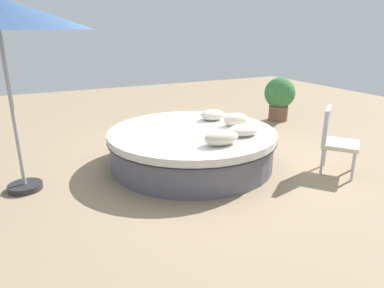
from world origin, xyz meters
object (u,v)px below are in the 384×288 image
at_px(throw_pillow_2, 235,119).
at_px(throw_pillow_0, 221,138).
at_px(throw_pillow_1, 243,130).
at_px(patio_chair, 334,136).
at_px(planter, 279,96).
at_px(round_bed, 192,147).
at_px(throw_pillow_3, 212,115).

bearing_deg(throw_pillow_2, throw_pillow_0, 46.42).
distance_m(throw_pillow_1, patio_chair, 1.35).
bearing_deg(planter, patio_chair, 65.11).
relative_size(throw_pillow_1, patio_chair, 0.52).
bearing_deg(round_bed, throw_pillow_0, 93.34).
bearing_deg(throw_pillow_1, throw_pillow_3, -92.37).
relative_size(throw_pillow_2, planter, 0.43).
relative_size(round_bed, planter, 2.61).
xyz_separation_m(throw_pillow_0, throw_pillow_2, (-0.70, -0.74, 0.00)).
xyz_separation_m(throw_pillow_2, planter, (-2.31, -1.69, -0.10)).
bearing_deg(patio_chair, throw_pillow_0, -51.02).
height_order(throw_pillow_1, throw_pillow_2, throw_pillow_2).
bearing_deg(throw_pillow_0, round_bed, -86.66).
distance_m(round_bed, throw_pillow_0, 0.89).
xyz_separation_m(throw_pillow_1, patio_chair, (-1.20, 0.62, -0.08)).
height_order(throw_pillow_1, throw_pillow_3, throw_pillow_3).
xyz_separation_m(throw_pillow_3, patio_chair, (-1.15, 1.61, -0.10)).
bearing_deg(throw_pillow_2, round_bed, -5.53).
relative_size(throw_pillow_0, throw_pillow_3, 1.22).
height_order(throw_pillow_0, throw_pillow_1, throw_pillow_0).
xyz_separation_m(throw_pillow_3, planter, (-2.46, -1.21, -0.08)).
xyz_separation_m(throw_pillow_2, patio_chair, (-1.00, 1.12, -0.11)).
xyz_separation_m(round_bed, throw_pillow_2, (-0.75, 0.07, 0.38)).
bearing_deg(throw_pillow_1, throw_pillow_0, 24.76).
relative_size(throw_pillow_1, planter, 0.51).
xyz_separation_m(round_bed, throw_pillow_3, (-0.60, -0.42, 0.37)).
relative_size(round_bed, throw_pillow_3, 6.26).
distance_m(round_bed, throw_pillow_1, 0.87).
relative_size(throw_pillow_2, throw_pillow_3, 1.02).
height_order(round_bed, throw_pillow_0, throw_pillow_0).
relative_size(throw_pillow_1, throw_pillow_2, 1.19).
distance_m(throw_pillow_3, planter, 2.74).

